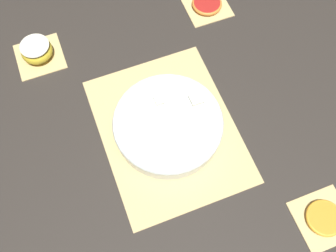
{
  "coord_description": "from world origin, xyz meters",
  "views": [
    {
      "loc": [
        -0.4,
        0.15,
        0.94
      ],
      "look_at": [
        0.0,
        0.0,
        0.03
      ],
      "focal_mm": 42.0,
      "sensor_mm": 36.0,
      "label": 1
    }
  ],
  "objects_px": {
    "fruit_salad_bowl": "(168,124)",
    "grapefruit_slice": "(207,4)",
    "orange_slice_whole": "(325,218)",
    "apple_half": "(37,50)"
  },
  "relations": [
    {
      "from": "apple_half",
      "to": "fruit_salad_bowl",
      "type": "bearing_deg",
      "value": -143.13
    },
    {
      "from": "apple_half",
      "to": "orange_slice_whole",
      "type": "height_order",
      "value": "apple_half"
    },
    {
      "from": "fruit_salad_bowl",
      "to": "orange_slice_whole",
      "type": "bearing_deg",
      "value": -143.19
    },
    {
      "from": "fruit_salad_bowl",
      "to": "grapefruit_slice",
      "type": "distance_m",
      "value": 0.44
    },
    {
      "from": "apple_half",
      "to": "orange_slice_whole",
      "type": "xyz_separation_m",
      "value": [
        -0.7,
        -0.53,
        -0.02
      ]
    },
    {
      "from": "fruit_salad_bowl",
      "to": "orange_slice_whole",
      "type": "distance_m",
      "value": 0.44
    },
    {
      "from": "fruit_salad_bowl",
      "to": "grapefruit_slice",
      "type": "height_order",
      "value": "fruit_salad_bowl"
    },
    {
      "from": "orange_slice_whole",
      "to": "grapefruit_slice",
      "type": "relative_size",
      "value": 0.96
    },
    {
      "from": "apple_half",
      "to": "grapefruit_slice",
      "type": "distance_m",
      "value": 0.53
    },
    {
      "from": "orange_slice_whole",
      "to": "grapefruit_slice",
      "type": "xyz_separation_m",
      "value": [
        0.7,
        -0.0,
        0.0
      ]
    }
  ]
}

